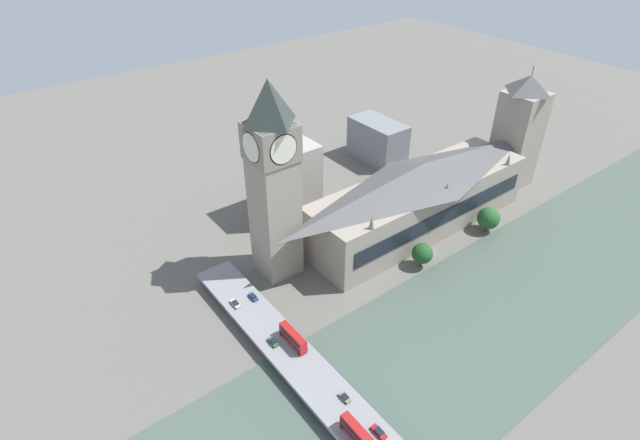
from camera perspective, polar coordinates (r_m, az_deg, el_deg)
The scene contains 17 objects.
ground_plane at distance 202.70m, azimuth 12.75°, elevation -3.63°, with size 600.00×600.00×0.00m, color #605E56.
river_water at distance 188.11m, azimuth 20.89°, elevation -8.73°, with size 59.38×360.00×0.30m, color #47564C.
parliament_hall at distance 208.20m, azimuth 11.35°, elevation 2.65°, with size 27.63×102.14×30.08m.
clock_tower at distance 168.40m, azimuth -5.41°, elevation 4.94°, with size 15.14×15.14×73.00m.
victoria_tower at distance 250.38m, azimuth 21.71°, elevation 9.35°, with size 16.92×16.92×56.67m.
road_bridge at distance 143.62m, azimuth 2.68°, elevation -21.03°, with size 150.77×13.15×4.19m.
double_decker_bus_mid at distance 155.54m, azimuth -3.11°, elevation -13.23°, with size 11.57×2.65×4.92m.
double_decker_bus_rear at distance 136.23m, azimuth 4.28°, elevation -23.10°, with size 11.11×2.61×4.72m.
car_northbound_lead at distance 139.15m, azimuth 6.74°, elevation -22.92°, with size 4.64×1.89×1.33m.
car_northbound_mid at distance 172.51m, azimuth -7.66°, elevation -8.69°, with size 4.26×1.81×1.32m.
car_southbound_lead at distance 170.98m, azimuth -9.67°, elevation -9.40°, with size 4.63×1.82×1.28m.
car_southbound_tail at distance 157.51m, azimuth -5.41°, elevation -13.70°, with size 4.16×1.77×1.30m.
car_southbound_extra at distance 144.46m, azimuth 2.84°, elevation -19.58°, with size 3.87×1.75×1.23m.
city_block_west at distance 263.71m, azimuth 6.59°, elevation 9.00°, with size 30.33×16.34×20.92m.
city_block_center at distance 214.01m, azimuth -3.84°, elevation 4.56°, with size 19.46×24.58×32.06m.
tree_embankment_near at distance 217.86m, azimuth 18.70°, elevation 0.20°, with size 9.30×9.30×10.86m.
tree_embankment_mid at distance 191.18m, azimuth 11.61°, elevation -3.77°, with size 8.00×8.00×10.06m.
Camera 1 is at (-97.21, 130.40, 120.96)m, focal length 28.00 mm.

